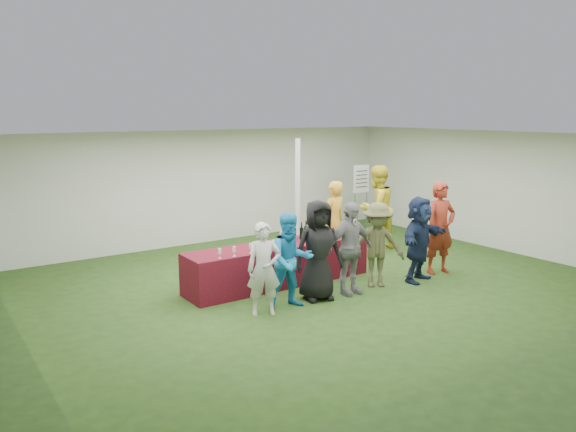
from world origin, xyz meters
TOP-DOWN VIEW (x-y plane):
  - ground at (0.00, 0.00)m, footprint 60.00×60.00m
  - tent at (0.50, 1.20)m, footprint 10.00×10.00m
  - serving_table at (-0.62, 0.21)m, footprint 3.60×0.80m
  - wine_bottles at (0.07, 0.35)m, footprint 0.89×0.15m
  - wine_glasses at (-1.49, -0.07)m, footprint 1.12×0.09m
  - water_bottle at (-0.51, 0.29)m, footprint 0.07×0.07m
  - bar_towel at (1.01, 0.26)m, footprint 0.25×0.18m
  - dump_bucket at (0.96, -0.01)m, footprint 0.26×0.26m
  - wine_list_sign at (3.37, 2.46)m, footprint 0.50×0.03m
  - staff_pourer at (1.16, 0.83)m, footprint 0.69×0.51m
  - staff_back at (2.64, 1.11)m, footprint 0.97×0.77m
  - customer_0 at (-1.68, -0.98)m, footprint 0.63×0.54m
  - customer_1 at (-1.15, -0.95)m, footprint 0.88×0.76m
  - customer_2 at (-0.55, -0.87)m, footprint 0.93×0.72m
  - customer_3 at (0.08, -0.95)m, footprint 0.95×0.40m
  - customer_4 at (0.76, -0.92)m, footprint 1.15×0.98m
  - customer_5 at (1.63, -1.12)m, footprint 1.56×0.90m
  - customer_6 at (2.38, -0.97)m, footprint 0.72×0.54m

SIDE VIEW (x-z plane):
  - ground at x=0.00m, z-range 0.00..0.00m
  - serving_table at x=-0.62m, z-range 0.00..0.75m
  - customer_0 at x=-1.68m, z-range 0.00..1.46m
  - bar_towel at x=1.01m, z-range 0.75..0.78m
  - customer_4 at x=0.76m, z-range 0.00..1.54m
  - customer_1 at x=-1.15m, z-range 0.00..1.56m
  - customer_5 at x=1.63m, z-range 0.00..1.60m
  - customer_3 at x=0.08m, z-range 0.00..1.62m
  - dump_bucket at x=0.96m, z-range 0.75..0.93m
  - customer_2 at x=-0.55m, z-range 0.00..1.70m
  - water_bottle at x=-0.51m, z-range 0.74..0.97m
  - staff_pourer at x=1.16m, z-range 0.00..1.72m
  - wine_glasses at x=-1.49m, z-range 0.78..0.95m
  - wine_bottles at x=0.07m, z-range 0.71..1.03m
  - customer_6 at x=2.38m, z-range 0.00..1.80m
  - staff_back at x=2.64m, z-range 0.00..1.94m
  - wine_list_sign at x=3.37m, z-range 0.42..2.22m
  - tent at x=0.50m, z-range -3.65..6.35m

